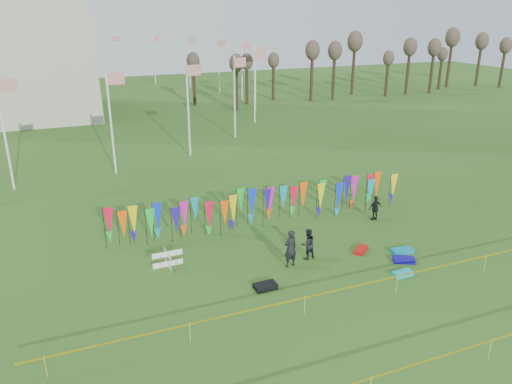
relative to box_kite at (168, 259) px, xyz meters
name	(u,v)px	position (x,y,z in m)	size (l,w,h in m)	color
ground	(323,286)	(6.30, -4.58, -0.44)	(160.00, 160.00, 0.00)	#224914
flagpole_ring	(20,82)	(-7.70, 43.42, 3.56)	(57.40, 56.16, 8.00)	silver
banner_row	(265,203)	(6.58, 3.03, 0.90)	(18.64, 0.64, 2.21)	black
caution_tape_near	(339,291)	(6.07, -6.27, 0.34)	(26.00, 0.02, 0.90)	#DED304
caution_tape_far	(417,365)	(6.07, -11.40, 0.34)	(26.00, 0.02, 0.90)	#DED304
tree_line	(371,53)	(38.30, 39.42, 5.73)	(53.92, 1.92, 7.84)	#36261B
box_kite	(168,259)	(0.00, 0.00, 0.00)	(0.78, 0.78, 0.87)	#B3260D
person_left	(290,248)	(5.71, -2.23, 0.55)	(0.72, 0.53, 1.97)	black
person_mid	(308,244)	(6.90, -1.82, 0.39)	(0.80, 0.49, 1.65)	black
person_right	(375,208)	(13.05, 1.08, 0.34)	(0.90, 0.51, 1.54)	black
kite_bag_turquoise	(403,274)	(10.39, -5.16, -0.34)	(1.00, 0.50, 0.20)	#0DB9CC
kite_bag_blue	(404,260)	(11.31, -4.04, -0.32)	(1.07, 0.56, 0.22)	#1209A1
kite_bag_red	(361,250)	(9.92, -2.22, -0.34)	(1.06, 0.49, 0.19)	red
kite_bag_black	(265,286)	(3.72, -3.73, -0.31)	(1.05, 0.61, 0.24)	black
kite_bag_teal	(402,251)	(11.88, -3.17, -0.33)	(1.15, 0.55, 0.22)	#0C88AF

